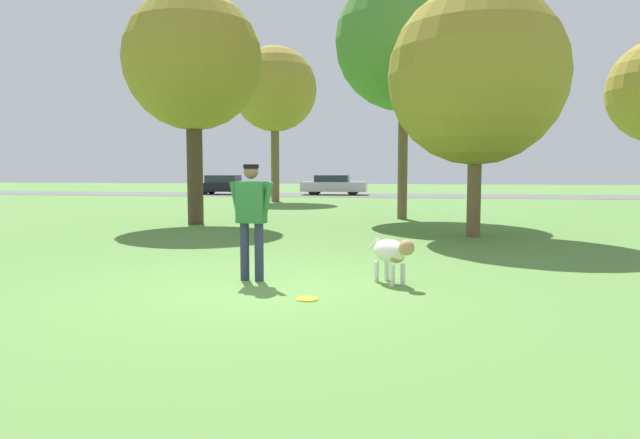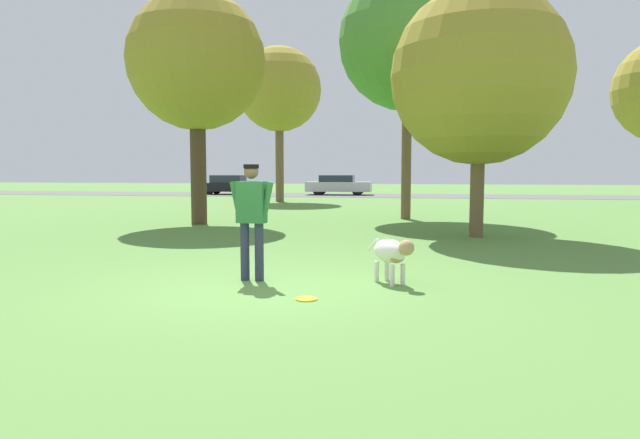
# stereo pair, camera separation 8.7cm
# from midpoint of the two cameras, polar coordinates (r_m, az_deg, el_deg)

# --- Properties ---
(ground_plane) EXTENTS (120.00, 120.00, 0.00)m
(ground_plane) POSITION_cam_midpoint_polar(r_m,az_deg,el_deg) (7.83, -6.44, -6.88)
(ground_plane) COLOR #56843D
(far_road_strip) EXTENTS (120.00, 6.00, 0.01)m
(far_road_strip) POSITION_cam_midpoint_polar(r_m,az_deg,el_deg) (36.50, 6.23, 2.41)
(far_road_strip) COLOR #5B5B59
(far_road_strip) RESTS_ON ground_plane
(person) EXTENTS (0.68, 0.26, 1.69)m
(person) POSITION_cam_midpoint_polar(r_m,az_deg,el_deg) (8.26, -7.17, 0.73)
(person) COLOR #2D334C
(person) RESTS_ON ground_plane
(dog) EXTENTS (0.74, 0.86, 0.66)m
(dog) POSITION_cam_midpoint_polar(r_m,az_deg,el_deg) (8.09, 6.90, -3.28)
(dog) COLOR silver
(dog) RESTS_ON ground_plane
(frisbee) EXTENTS (0.28, 0.28, 0.02)m
(frisbee) POSITION_cam_midpoint_polar(r_m,az_deg,el_deg) (7.13, -1.63, -7.95)
(frisbee) COLOR yellow
(frisbee) RESTS_ON ground_plane
(tree_near_left) EXTENTS (4.02, 4.02, 6.79)m
(tree_near_left) POSITION_cam_midpoint_polar(r_m,az_deg,el_deg) (17.59, -12.74, 15.14)
(tree_near_left) COLOR #4C3826
(tree_near_left) RESTS_ON ground_plane
(tree_near_right) EXTENTS (4.19, 4.19, 5.91)m
(tree_near_right) POSITION_cam_midpoint_polar(r_m,az_deg,el_deg) (14.32, 15.23, 13.64)
(tree_near_right) COLOR brown
(tree_near_right) RESTS_ON ground_plane
(tree_mid_center) EXTENTS (4.46, 4.46, 7.97)m
(tree_mid_center) POSITION_cam_midpoint_polar(r_m,az_deg,el_deg) (19.36, 8.28, 17.20)
(tree_mid_center) COLOR brown
(tree_mid_center) RESTS_ON ground_plane
(tree_far_left) EXTENTS (4.26, 4.26, 7.82)m
(tree_far_left) POSITION_cam_midpoint_polar(r_m,az_deg,el_deg) (29.54, -4.64, 12.81)
(tree_far_left) COLOR brown
(tree_far_left) RESTS_ON ground_plane
(parked_car_black) EXTENTS (4.04, 1.83, 1.28)m
(parked_car_black) POSITION_cam_midpoint_polar(r_m,az_deg,el_deg) (38.42, -9.59, 3.42)
(parked_car_black) COLOR black
(parked_car_black) RESTS_ON ground_plane
(parked_car_silver) EXTENTS (4.24, 1.86, 1.29)m
(parked_car_silver) POSITION_cam_midpoint_polar(r_m,az_deg,el_deg) (37.15, 1.31, 3.47)
(parked_car_silver) COLOR #B7B7BC
(parked_car_silver) RESTS_ON ground_plane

